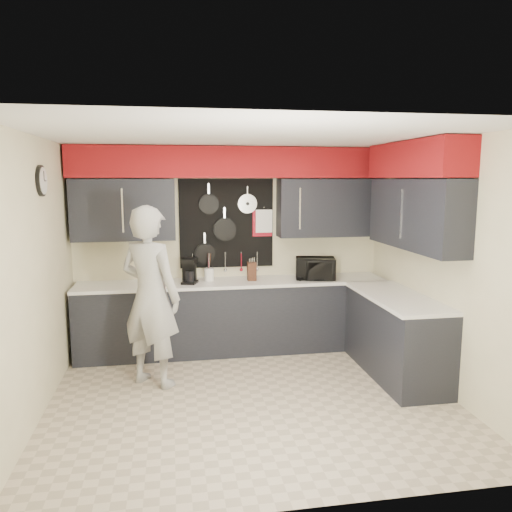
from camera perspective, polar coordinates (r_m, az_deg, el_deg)
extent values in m
plane|color=#C1B196|center=(5.25, -0.48, -15.94)|extent=(4.00, 4.00, 0.00)
cube|color=beige|center=(6.56, -2.93, 0.93)|extent=(4.00, 0.01, 2.60)
cube|color=black|center=(6.34, -14.88, 5.14)|extent=(1.24, 0.32, 0.75)
cube|color=black|center=(6.63, 8.29, 5.49)|extent=(1.34, 0.32, 0.75)
cube|color=maroon|center=(6.33, -2.82, 10.63)|extent=(3.94, 0.36, 0.38)
cube|color=black|center=(6.51, -3.38, 3.74)|extent=(1.22, 0.03, 1.15)
cylinder|color=black|center=(6.43, -5.41, 5.93)|extent=(0.26, 0.04, 0.26)
cylinder|color=black|center=(6.47, -3.60, 3.04)|extent=(0.30, 0.04, 0.30)
cylinder|color=black|center=(6.49, -5.86, 0.27)|extent=(0.27, 0.04, 0.27)
cylinder|color=silver|center=(6.49, -0.99, 6.00)|extent=(0.25, 0.02, 0.25)
cube|color=maroon|center=(6.56, 0.73, 3.75)|extent=(0.26, 0.01, 0.34)
cube|color=white|center=(6.54, 0.93, 4.00)|extent=(0.22, 0.01, 0.30)
cylinder|color=silver|center=(6.51, -7.26, -0.70)|extent=(0.01, 0.01, 0.20)
cylinder|color=silver|center=(6.52, -5.39, -0.65)|extent=(0.01, 0.01, 0.20)
cylinder|color=silver|center=(6.54, -3.54, -0.60)|extent=(0.01, 0.01, 0.20)
cylinder|color=silver|center=(6.57, -1.69, -0.55)|extent=(0.01, 0.01, 0.20)
cylinder|color=silver|center=(6.60, 0.13, -0.50)|extent=(0.01, 0.01, 0.20)
cube|color=beige|center=(5.53, 20.37, -1.10)|extent=(0.01, 3.50, 2.60)
cube|color=black|center=(5.66, 17.78, 4.60)|extent=(0.32, 1.70, 0.75)
cube|color=maroon|center=(5.64, 17.87, 10.44)|extent=(0.36, 1.70, 0.38)
cube|color=beige|center=(4.95, -23.96, -2.42)|extent=(0.01, 3.50, 2.60)
cylinder|color=black|center=(5.25, -23.34, 7.89)|extent=(0.04, 0.30, 0.30)
cylinder|color=white|center=(5.25, -23.11, 7.91)|extent=(0.01, 0.26, 0.26)
cube|color=black|center=(6.45, -2.56, -7.02)|extent=(3.90, 0.60, 0.88)
cube|color=white|center=(6.33, -2.57, -3.04)|extent=(3.90, 0.63, 0.04)
cube|color=black|center=(5.89, 15.69, -8.89)|extent=(0.60, 1.60, 0.88)
cube|color=white|center=(5.77, 15.74, -4.54)|extent=(0.63, 1.60, 0.04)
cube|color=black|center=(6.32, -2.24, -11.06)|extent=(3.90, 0.06, 0.10)
imported|color=black|center=(6.46, 6.78, -1.43)|extent=(0.56, 0.44, 0.27)
cube|color=#351811|center=(6.33, -0.49, -1.77)|extent=(0.11, 0.11, 0.23)
cylinder|color=white|center=(6.35, -5.38, -2.11)|extent=(0.12, 0.12, 0.16)
cube|color=black|center=(6.22, -7.58, -2.99)|extent=(0.23, 0.25, 0.03)
cube|color=black|center=(6.27, -7.63, -1.53)|extent=(0.18, 0.11, 0.29)
cube|color=black|center=(6.17, -7.63, -0.53)|extent=(0.23, 0.25, 0.06)
cylinder|color=black|center=(6.19, -7.58, -2.29)|extent=(0.10, 0.10, 0.13)
imported|color=#ADADAA|center=(5.40, -11.97, -4.57)|extent=(0.85, 0.79, 1.93)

